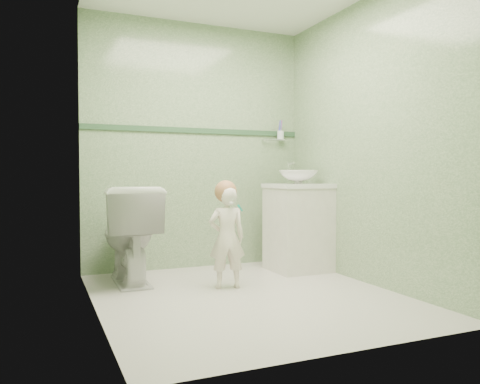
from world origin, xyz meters
name	(u,v)px	position (x,y,z in m)	size (l,w,h in m)	color
ground	(248,296)	(0.00, 0.00, 0.00)	(2.50, 2.50, 0.00)	beige
room_shell	(248,136)	(0.00, 0.00, 1.20)	(2.50, 2.54, 2.40)	gray
trim_stripe	(197,131)	(0.00, 1.24, 1.35)	(2.20, 0.02, 0.05)	#305435
vanity	(298,229)	(0.84, 0.70, 0.40)	(0.52, 0.50, 0.80)	white
counter	(298,186)	(0.84, 0.70, 0.81)	(0.54, 0.52, 0.04)	white
basin	(298,177)	(0.84, 0.70, 0.89)	(0.37, 0.37, 0.13)	white
faucet	(289,169)	(0.84, 0.89, 0.97)	(0.03, 0.13, 0.18)	silver
cup_holder	(280,135)	(0.89, 1.18, 1.33)	(0.26, 0.07, 0.21)	silver
toilet	(129,234)	(-0.74, 0.80, 0.41)	(0.46, 0.80, 0.82)	white
toddler	(227,238)	(-0.05, 0.30, 0.41)	(0.30, 0.20, 0.81)	white
hair_cap	(226,191)	(-0.05, 0.33, 0.78)	(0.18, 0.18, 0.18)	#B17449
teal_toothbrush	(239,207)	(0.00, 0.16, 0.66)	(0.11, 0.14, 0.08)	#009882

